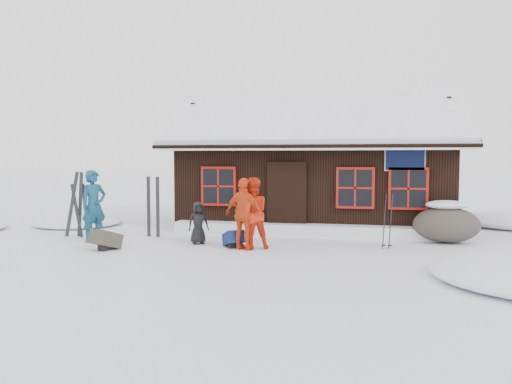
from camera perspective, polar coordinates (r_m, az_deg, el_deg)
ground at (r=12.07m, az=-2.49°, el=-6.46°), size 120.00×120.00×0.00m
mountain_hut at (r=16.55m, az=6.90°, el=1.84°), size 8.90×6.09×4.42m
snow_drift at (r=13.97m, az=5.83°, el=-4.32°), size 7.60×0.60×0.35m
snow_mounds at (r=13.60m, az=6.29°, el=-5.30°), size 20.60×13.20×0.48m
skier_teal at (r=13.56m, az=-18.04°, el=-1.53°), size 0.73×0.81×1.86m
skier_orange_left at (r=11.89m, az=-0.45°, el=-2.46°), size 1.03×0.95×1.71m
skier_orange_right at (r=11.78m, az=-1.35°, el=-2.52°), size 1.08×0.72×1.71m
skier_crouched at (r=12.70m, az=-6.61°, el=-3.52°), size 0.62×0.57×1.07m
boulder at (r=13.72m, az=20.93°, el=-3.37°), size 1.67×1.25×0.97m
ski_pair_left at (r=14.59m, az=-19.88°, el=-1.39°), size 0.70×0.27×1.85m
ski_pair_mid at (r=14.41m, az=-19.33°, el=-2.11°), size 0.54×0.17×1.53m
ski_pair_right at (r=14.02m, az=-11.67°, el=-1.75°), size 0.38×0.06×1.71m
ski_poles at (r=12.34m, az=14.80°, el=-3.35°), size 0.24×0.12×1.36m
backpack_blue at (r=12.22m, az=-2.59°, el=-5.63°), size 0.65×0.68×0.30m
backpack_olive at (r=12.40m, az=-16.79°, el=-5.54°), size 0.69×0.77×0.35m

